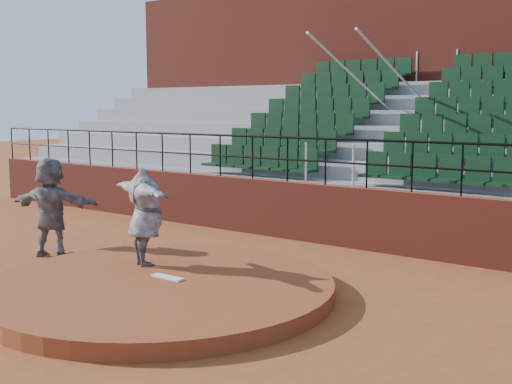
# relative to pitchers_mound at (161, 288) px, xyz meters

# --- Properties ---
(ground) EXTENTS (90.00, 90.00, 0.00)m
(ground) POSITION_rel_pitchers_mound_xyz_m (0.00, 0.00, -0.12)
(ground) COLOR brown
(ground) RESTS_ON ground
(pitchers_mound) EXTENTS (5.50, 5.50, 0.25)m
(pitchers_mound) POSITION_rel_pitchers_mound_xyz_m (0.00, 0.00, 0.00)
(pitchers_mound) COLOR brown
(pitchers_mound) RESTS_ON ground
(pitching_rubber) EXTENTS (0.60, 0.15, 0.03)m
(pitching_rubber) POSITION_rel_pitchers_mound_xyz_m (0.00, 0.15, 0.14)
(pitching_rubber) COLOR white
(pitching_rubber) RESTS_ON pitchers_mound
(boundary_wall) EXTENTS (24.00, 0.30, 1.30)m
(boundary_wall) POSITION_rel_pitchers_mound_xyz_m (0.00, 5.00, 0.53)
(boundary_wall) COLOR maroon
(boundary_wall) RESTS_ON ground
(wall_railing) EXTENTS (24.04, 0.05, 1.03)m
(wall_railing) POSITION_rel_pitchers_mound_xyz_m (0.00, 5.00, 1.90)
(wall_railing) COLOR black
(wall_railing) RESTS_ON boundary_wall
(seating_deck) EXTENTS (24.00, 5.97, 4.63)m
(seating_deck) POSITION_rel_pitchers_mound_xyz_m (0.00, 8.65, 1.32)
(seating_deck) COLOR gray
(seating_deck) RESTS_ON ground
(press_box_facade) EXTENTS (24.00, 3.00, 7.10)m
(press_box_facade) POSITION_rel_pitchers_mound_xyz_m (0.00, 12.60, 3.43)
(press_box_facade) COLOR maroon
(press_box_facade) RESTS_ON ground
(pitcher) EXTENTS (2.16, 1.30, 1.70)m
(pitcher) POSITION_rel_pitchers_mound_xyz_m (-0.92, 0.54, 0.98)
(pitcher) COLOR black
(pitcher) RESTS_ON pitchers_mound
(fielder) EXTENTS (1.94, 1.26, 2.00)m
(fielder) POSITION_rel_pitchers_mound_xyz_m (-3.72, 0.63, 0.87)
(fielder) COLOR black
(fielder) RESTS_ON ground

